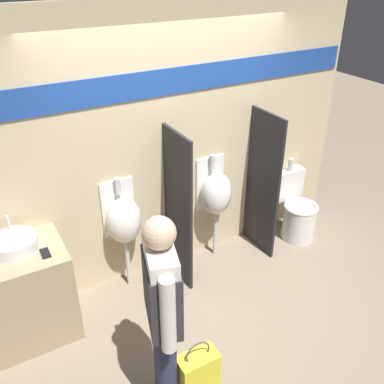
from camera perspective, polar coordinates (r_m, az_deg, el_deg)
name	(u,v)px	position (r m, az deg, el deg)	size (l,w,h in m)	color
ground_plane	(200,288)	(4.49, 1.10, -12.69)	(16.00, 16.00, 0.00)	gray
display_wall	(170,145)	(4.19, -2.92, 6.23)	(4.19, 0.07, 2.70)	beige
sink_counter	(21,296)	(4.04, -21.81, -12.72)	(0.83, 0.62, 0.88)	tan
sink_basin	(14,243)	(3.80, -22.62, -6.35)	(0.38, 0.38, 0.25)	white
cell_phone	(45,253)	(3.68, -18.98, -7.72)	(0.07, 0.14, 0.01)	black
divider_near_counter	(178,210)	(4.18, -1.88, -2.35)	(0.03, 0.53, 1.62)	black
divider_mid	(263,184)	(4.69, 9.40, 1.00)	(0.03, 0.53, 1.62)	black
urinal_near_counter	(124,220)	(4.12, -9.11, -3.72)	(0.35, 0.29, 1.19)	silver
urinal_far	(216,193)	(4.52, 3.19, -0.18)	(0.35, 0.29, 1.19)	silver
toilet	(296,211)	(5.21, 13.70, -2.49)	(0.40, 0.56, 0.93)	white
person_in_vest	(162,304)	(2.97, -3.97, -14.64)	(0.32, 0.55, 1.63)	#282D4C
shopping_bag	(198,374)	(3.54, 0.75, -23.05)	(0.32, 0.17, 0.54)	yellow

